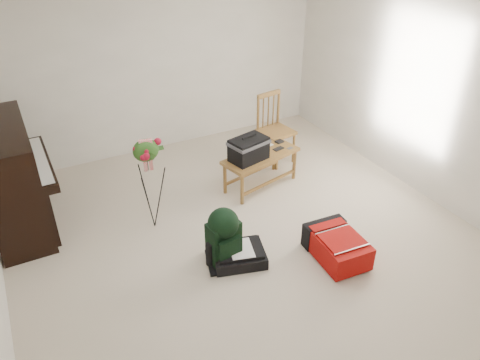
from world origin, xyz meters
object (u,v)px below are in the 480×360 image
black_duffel (239,254)px  green_backpack (224,234)px  bench (251,150)px  flower_stand (150,185)px  dining_chair (275,129)px  piano (13,180)px  red_suitcase (334,243)px

black_duffel → green_backpack: (-0.14, 0.06, 0.28)m
bench → green_backpack: bench is taller
green_backpack → flower_stand: flower_stand is taller
dining_chair → black_duffel: 2.33m
dining_chair → green_backpack: (-1.64, -1.68, -0.12)m
piano → black_duffel: (1.94, -1.78, -0.52)m
bench → flower_stand: bearing=175.0°
piano → black_duffel: bearing=-42.4°
bench → black_duffel: bearing=-137.3°
bench → dining_chair: bearing=24.7°
black_duffel → red_suitcase: bearing=-7.1°
black_duffel → flower_stand: (-0.60, 1.00, 0.49)m
dining_chair → red_suitcase: dining_chair is taller
dining_chair → bench: bearing=-150.7°
bench → flower_stand: 1.43m
piano → dining_chair: 3.44m
bench → piano: bearing=155.1°
bench → red_suitcase: bearing=-98.4°
red_suitcase → green_backpack: 1.20m
bench → black_duffel: size_ratio=1.74×
green_backpack → flower_stand: 1.07m
bench → green_backpack: (-0.96, -1.15, -0.21)m
red_suitcase → flower_stand: (-1.55, 1.40, 0.42)m
bench → flower_stand: size_ratio=0.95×
red_suitcase → bench: bearing=98.8°
piano → bench: size_ratio=1.34×
dining_chair → red_suitcase: size_ratio=1.40×
dining_chair → flower_stand: bearing=-169.3°
piano → bench: 2.82m
red_suitcase → green_backpack: green_backpack is taller
black_duffel → flower_stand: 1.27m
black_duffel → piano: bearing=153.3°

